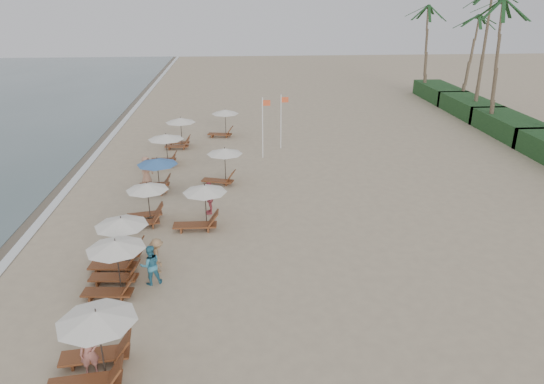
{
  "coord_description": "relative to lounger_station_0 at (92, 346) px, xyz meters",
  "views": [
    {
      "loc": [
        -0.85,
        -16.61,
        11.11
      ],
      "look_at": [
        1.0,
        7.61,
        1.3
      ],
      "focal_mm": 32.61,
      "sensor_mm": 36.0,
      "label": 1
    }
  ],
  "objects": [
    {
      "name": "foam_line",
      "position": [
        -5.8,
        14.07,
        -1.12
      ],
      "size": [
        0.5,
        140.0,
        0.02
      ],
      "primitive_type": "cube",
      "color": "white",
      "rests_on": "ground"
    },
    {
      "name": "beachgoer_mid_b",
      "position": [
        1.11,
        6.15,
        -0.35
      ],
      "size": [
        0.88,
        1.15,
        1.56
      ],
      "primitive_type": "imported",
      "rotation": [
        0.0,
        0.0,
        1.91
      ],
      "color": "#97734D",
      "rests_on": "ground"
    },
    {
      "name": "ground",
      "position": [
        5.4,
        4.07,
        -1.14
      ],
      "size": [
        160.0,
        160.0,
        0.0
      ],
      "primitive_type": "plane",
      "color": "tan",
      "rests_on": "ground"
    },
    {
      "name": "beachgoer_far_b",
      "position": [
        -1.01,
        16.8,
        -0.23
      ],
      "size": [
        0.96,
        1.05,
        1.81
      ],
      "primitive_type": "imported",
      "rotation": [
        0.0,
        0.0,
        1.01
      ],
      "color": "#AD795D",
      "rests_on": "ground"
    },
    {
      "name": "inland_station_0",
      "position": [
        2.67,
        10.27,
        0.14
      ],
      "size": [
        2.85,
        2.24,
        2.22
      ],
      "color": "brown",
      "rests_on": "ground"
    },
    {
      "name": "lounger_station_4",
      "position": [
        -0.29,
        15.57,
        0.01
      ],
      "size": [
        2.57,
        2.42,
        2.06
      ],
      "color": "brown",
      "rests_on": "ground"
    },
    {
      "name": "lounger_station_5",
      "position": [
        -0.36,
        20.56,
        0.13
      ],
      "size": [
        2.51,
        2.45,
        2.18
      ],
      "color": "brown",
      "rests_on": "ground"
    },
    {
      "name": "lounger_station_1",
      "position": [
        -0.44,
        4.85,
        -0.01
      ],
      "size": [
        2.64,
        2.33,
        2.23
      ],
      "color": "brown",
      "rests_on": "ground"
    },
    {
      "name": "beachgoer_far_a",
      "position": [
        3.06,
        12.09,
        -0.23
      ],
      "size": [
        0.53,
        1.09,
        1.8
      ],
      "primitive_type": "imported",
      "rotation": [
        0.0,
        0.0,
        4.8
      ],
      "color": "#B44851",
      "rests_on": "ground"
    },
    {
      "name": "inland_station_1",
      "position": [
        3.65,
        16.62,
        0.24
      ],
      "size": [
        2.72,
        2.24,
        2.22
      ],
      "color": "brown",
      "rests_on": "ground"
    },
    {
      "name": "lounger_station_2",
      "position": [
        -0.67,
        6.91,
        -0.05
      ],
      "size": [
        2.69,
        2.29,
        2.24
      ],
      "color": "brown",
      "rests_on": "ground"
    },
    {
      "name": "beachgoer_near",
      "position": [
        -0.16,
        0.15,
        -0.35
      ],
      "size": [
        0.65,
        0.52,
        1.58
      ],
      "primitive_type": "imported",
      "rotation": [
        0.0,
        0.0,
        0.27
      ],
      "color": "#A36358",
      "rests_on": "ground"
    },
    {
      "name": "lounger_station_3",
      "position": [
        -0.19,
        11.13,
        -0.01
      ],
      "size": [
        2.48,
        2.17,
        2.19
      ],
      "color": "brown",
      "rests_on": "ground"
    },
    {
      "name": "inland_station_2",
      "position": [
        3.55,
        27.58,
        0.24
      ],
      "size": [
        2.72,
        2.24,
        2.22
      ],
      "color": "brown",
      "rests_on": "ground"
    },
    {
      "name": "flag_pole_far",
      "position": [
        8.05,
        23.85,
        1.18
      ],
      "size": [
        0.59,
        0.08,
        4.15
      ],
      "color": "silver",
      "rests_on": "ground"
    },
    {
      "name": "flag_pole_near",
      "position": [
        6.53,
        21.6,
        1.31
      ],
      "size": [
        0.6,
        0.08,
        4.4
      ],
      "color": "silver",
      "rests_on": "ground"
    },
    {
      "name": "lounger_station_6",
      "position": [
        0.23,
        24.7,
        0.11
      ],
      "size": [
        2.48,
        2.28,
        2.32
      ],
      "color": "brown",
      "rests_on": "ground"
    },
    {
      "name": "lounger_station_0",
      "position": [
        0.0,
        0.0,
        0.0
      ],
      "size": [
        2.87,
        2.44,
        2.39
      ],
      "color": "brown",
      "rests_on": "ground"
    },
    {
      "name": "wet_sand_band",
      "position": [
        -7.1,
        14.07,
        -1.13
      ],
      "size": [
        3.2,
        140.0,
        0.01
      ],
      "primitive_type": "cube",
      "color": "#6B5E4C",
      "rests_on": "ground"
    },
    {
      "name": "beachgoer_mid_a",
      "position": [
        0.95,
        5.25,
        -0.27
      ],
      "size": [
        1.01,
        0.89,
        1.72
      ],
      "primitive_type": "imported",
      "rotation": [
        0.0,
        0.0,
        3.47
      ],
      "color": "teal",
      "rests_on": "ground"
    }
  ]
}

